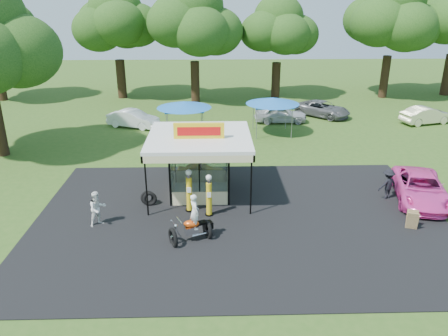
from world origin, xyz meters
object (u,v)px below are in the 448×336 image
Objects in this scene: kiosk_car at (201,171)px; bg_car_c at (280,114)px; a_frame_sign at (412,220)px; tent_east at (273,101)px; pink_sedan at (420,188)px; tent_west at (184,105)px; bg_car_d at (323,109)px; spectator_west at (98,209)px; bg_car_e at (426,115)px; gas_pump_left at (189,192)px; bg_car_a at (133,119)px; motorcycle at (193,222)px; gas_station_kiosk at (200,164)px; gas_pump_right at (209,196)px; spectator_east_a at (388,184)px.

kiosk_car is 0.64× the size of bg_car_c.
tent_east is (-4.58, 15.43, 2.16)m from a_frame_sign.
tent_west reaches higher than pink_sedan.
tent_west reaches higher than bg_car_d.
tent_east is at bearing 177.19° from bg_car_d.
spectator_west is 0.39× the size of bg_car_e.
gas_pump_left is 0.55× the size of tent_east.
bg_car_a is at bearing 144.93° from tent_west.
bg_car_e is (19.16, 18.69, -0.17)m from motorcycle.
motorcycle is at bearing -83.89° from gas_pump_left.
bg_car_c is 1.07× the size of tent_east.
tent_west reaches higher than kiosk_car.
gas_station_kiosk is 1.02× the size of pink_sedan.
a_frame_sign is (10.47, -2.13, -0.63)m from gas_pump_left.
a_frame_sign is 23.68m from bg_car_a.
kiosk_car is 0.65× the size of bg_car_a.
tent_west reaches higher than motorcycle.
bg_car_e is (18.96, 13.74, -1.05)m from gas_station_kiosk.
bg_car_e is (18.96, 11.54, 0.25)m from kiosk_car.
gas_pump_right is at bearing -136.30° from bg_car_a.
motorcycle is at bearing -140.82° from bg_car_a.
spectator_east_a is at bearing 6.48° from gas_pump_left.
bg_car_c is 1.00× the size of bg_car_e.
spectator_east_a is at bearing -44.26° from tent_west.
spectator_west is at bearing -175.11° from bg_car_d.
gas_pump_right is 0.78× the size of kiosk_car.
pink_sedan is at bearing 80.44° from a_frame_sign.
a_frame_sign is at bearing -139.13° from bg_car_d.
tent_west is 0.99× the size of tent_east.
kiosk_car is 22.20m from bg_car_e.
tent_east is (10.15, 14.62, 1.76)m from spectator_west.
kiosk_car is 17.75m from bg_car_d.
spectator_east_a is at bearing 108.92° from a_frame_sign.
kiosk_car is at bearing 90.00° from gas_station_kiosk.
bg_car_d is at bearing 44.33° from tent_east.
bg_car_e is at bearing -67.15° from bg_car_a.
gas_station_kiosk is 5.88× the size of a_frame_sign.
pink_sedan is 1.69m from spectator_east_a.
gas_pump_left is 0.98× the size of motorcycle.
a_frame_sign is at bearing -20.32° from motorcycle.
a_frame_sign is at bearing -116.04° from bg_car_a.
gas_pump_left is at bearing -113.88° from tent_east.
bg_car_d is (11.19, 18.48, -0.40)m from gas_pump_left.
bg_car_a is at bearing 82.85° from motorcycle.
gas_pump_right is at bearing -109.53° from tent_east.
tent_west is (-11.44, 11.14, 1.75)m from spectator_east_a.
motorcycle is at bearing 178.38° from kiosk_car.
a_frame_sign is 3.35m from spectator_east_a.
kiosk_car is (-9.97, 6.44, 0.01)m from a_frame_sign.
a_frame_sign is at bearing -73.47° from tent_east.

